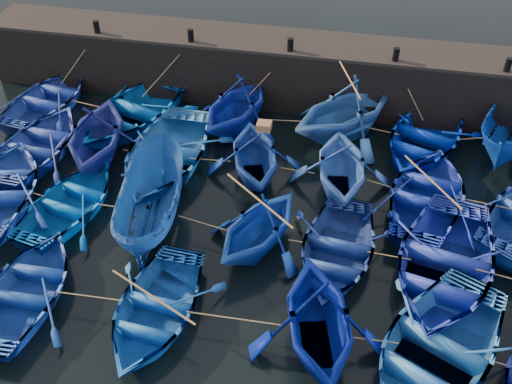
% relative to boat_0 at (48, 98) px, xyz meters
% --- Properties ---
extents(ground, '(120.00, 120.00, 0.00)m').
position_rel_boat_0_xyz_m(ground, '(9.67, -7.55, -0.50)').
color(ground, black).
rests_on(ground, ground).
extents(quay_wall, '(26.00, 2.50, 2.50)m').
position_rel_boat_0_xyz_m(quay_wall, '(9.67, 2.95, 0.75)').
color(quay_wall, black).
rests_on(quay_wall, ground).
extents(quay_top, '(26.00, 2.50, 0.12)m').
position_rel_boat_0_xyz_m(quay_top, '(9.67, 2.95, 2.06)').
color(quay_top, black).
rests_on(quay_top, quay_wall).
extents(bollard_0, '(0.24, 0.24, 0.50)m').
position_rel_boat_0_xyz_m(bollard_0, '(1.67, 2.05, 2.37)').
color(bollard_0, black).
rests_on(bollard_0, quay_top).
extents(bollard_1, '(0.24, 0.24, 0.50)m').
position_rel_boat_0_xyz_m(bollard_1, '(5.67, 2.05, 2.37)').
color(bollard_1, black).
rests_on(bollard_1, quay_top).
extents(bollard_2, '(0.24, 0.24, 0.50)m').
position_rel_boat_0_xyz_m(bollard_2, '(9.67, 2.05, 2.37)').
color(bollard_2, black).
rests_on(bollard_2, quay_top).
extents(bollard_3, '(0.24, 0.24, 0.50)m').
position_rel_boat_0_xyz_m(bollard_3, '(13.67, 2.05, 2.37)').
color(bollard_3, black).
rests_on(bollard_3, quay_top).
extents(bollard_4, '(0.24, 0.24, 0.50)m').
position_rel_boat_0_xyz_m(bollard_4, '(17.67, 2.05, 2.37)').
color(bollard_4, black).
rests_on(bollard_4, quay_top).
extents(boat_0, '(4.18, 5.34, 1.01)m').
position_rel_boat_0_xyz_m(boat_0, '(0.00, 0.00, 0.00)').
color(boat_0, navy).
rests_on(boat_0, ground).
extents(boat_1, '(5.47, 6.48, 1.15)m').
position_rel_boat_0_xyz_m(boat_1, '(3.78, -0.34, 0.07)').
color(boat_1, '#054EA9').
rests_on(boat_1, ground).
extents(boat_2, '(4.73, 5.11, 2.22)m').
position_rel_boat_0_xyz_m(boat_2, '(7.93, 0.17, 0.61)').
color(boat_2, navy).
rests_on(boat_2, ground).
extents(boat_3, '(6.27, 6.29, 2.51)m').
position_rel_boat_0_xyz_m(boat_3, '(12.09, 0.46, 0.75)').
color(boat_3, '#245496').
rests_on(boat_3, ground).
extents(boat_4, '(5.24, 6.14, 1.08)m').
position_rel_boat_0_xyz_m(boat_4, '(15.07, 0.23, 0.03)').
color(boat_4, '#0020A6').
rests_on(boat_4, ground).
extents(boat_5, '(3.49, 5.46, 1.98)m').
position_rel_boat_0_xyz_m(boat_5, '(18.14, 0.65, 0.48)').
color(boat_5, '#083791').
rests_on(boat_5, ground).
extents(boat_6, '(3.78, 5.14, 1.04)m').
position_rel_boat_0_xyz_m(boat_6, '(1.22, -3.12, 0.01)').
color(boat_6, '#213A94').
rests_on(boat_6, ground).
extents(boat_7, '(4.59, 5.08, 2.35)m').
position_rel_boat_0_xyz_m(boat_7, '(3.54, -2.84, 0.67)').
color(boat_7, navy).
rests_on(boat_7, ground).
extents(boat_8, '(4.17, 5.80, 1.20)m').
position_rel_boat_0_xyz_m(boat_8, '(6.02, -2.84, 0.09)').
color(boat_8, blue).
rests_on(boat_8, ground).
extents(boat_9, '(4.41, 4.76, 2.06)m').
position_rel_boat_0_xyz_m(boat_9, '(9.29, -2.71, 0.53)').
color(boat_9, navy).
rests_on(boat_9, ground).
extents(boat_10, '(4.04, 4.52, 2.14)m').
position_rel_boat_0_xyz_m(boat_10, '(12.28, -2.77, 0.56)').
color(boat_10, blue).
rests_on(boat_10, ground).
extents(boat_11, '(4.53, 5.68, 1.06)m').
position_rel_boat_0_xyz_m(boat_11, '(15.20, -3.09, 0.02)').
color(boat_11, navy).
rests_on(boat_11, ground).
extents(boat_13, '(4.76, 5.79, 1.04)m').
position_rel_boat_0_xyz_m(boat_13, '(1.32, -5.69, 0.02)').
color(boat_13, '#1B3F9B').
rests_on(boat_13, ground).
extents(boat_14, '(3.93, 4.93, 0.92)m').
position_rel_boat_0_xyz_m(boat_14, '(3.82, -5.82, -0.05)').
color(boat_14, '#0353B3').
rests_on(boat_14, ground).
extents(boat_15, '(2.63, 5.23, 1.93)m').
position_rel_boat_0_xyz_m(boat_15, '(6.60, -5.82, 0.46)').
color(boat_15, navy).
rests_on(boat_15, ground).
extents(boat_16, '(4.38, 4.64, 1.94)m').
position_rel_boat_0_xyz_m(boat_16, '(10.13, -6.16, 0.46)').
color(boat_16, navy).
rests_on(boat_16, ground).
extents(boat_17, '(3.67, 4.85, 0.95)m').
position_rel_boat_0_xyz_m(boat_17, '(12.48, -6.17, -0.03)').
color(boat_17, navy).
rests_on(boat_17, ground).
extents(boat_18, '(5.22, 6.48, 1.19)m').
position_rel_boat_0_xyz_m(boat_18, '(15.53, -6.23, 0.09)').
color(boat_18, '#182BA2').
rests_on(boat_18, ground).
extents(boat_21, '(3.34, 4.54, 0.92)m').
position_rel_boat_0_xyz_m(boat_21, '(4.30, -9.45, -0.05)').
color(boat_21, '#153D93').
rests_on(boat_21, ground).
extents(boat_22, '(3.39, 4.58, 0.91)m').
position_rel_boat_0_xyz_m(boat_22, '(7.96, -9.36, -0.05)').
color(boat_22, blue).
rests_on(boat_22, ground).
extents(boat_23, '(4.48, 4.87, 2.15)m').
position_rel_boat_0_xyz_m(boat_23, '(12.29, -9.27, 0.57)').
color(boat_23, '#001281').
rests_on(boat_23, ground).
extents(boat_24, '(5.88, 6.59, 1.13)m').
position_rel_boat_0_xyz_m(boat_24, '(15.23, -9.20, 0.06)').
color(boat_24, blue).
rests_on(boat_24, ground).
extents(wooden_crate, '(0.47, 0.43, 0.26)m').
position_rel_boat_0_xyz_m(wooden_crate, '(9.59, -2.71, 1.68)').
color(wooden_crate, brown).
rests_on(wooden_crate, boat_9).
extents(mooring_ropes, '(18.36, 11.44, 2.10)m').
position_rel_boat_0_xyz_m(mooring_ropes, '(9.68, -2.37, 0.39)').
color(mooring_ropes, tan).
rests_on(mooring_ropes, ground).
extents(loose_oars, '(9.49, 11.90, 1.66)m').
position_rel_boat_0_xyz_m(loose_oars, '(11.34, -4.54, 1.13)').
color(loose_oars, '#99724C').
rests_on(loose_oars, ground).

